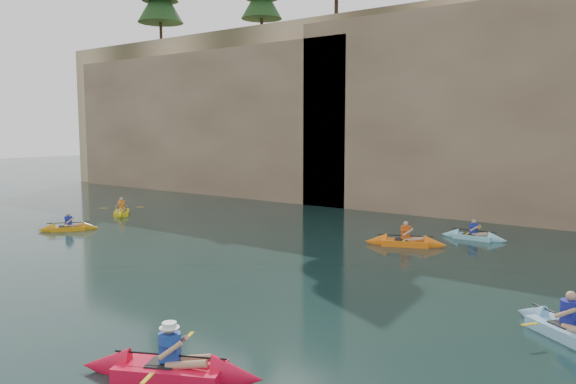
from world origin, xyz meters
The scene contains 12 objects.
ground centered at (0.00, 0.00, 0.00)m, with size 160.00×160.00×0.00m, color black.
cliff centered at (0.00, 30.00, 6.00)m, with size 70.00×16.00×12.00m, color tan.
cliff_slab_west centered at (-20.00, 22.60, 5.28)m, with size 26.00×2.40×10.56m, color #9A7D5D.
cliff_slab_center centered at (2.00, 22.60, 5.70)m, with size 24.00×2.40×11.40m, color #9A7D5D.
sea_cave_west centered at (-18.00, 21.95, 2.00)m, with size 4.50×1.00×4.00m, color black.
sea_cave_center centered at (-4.00, 21.95, 1.60)m, with size 3.50×1.00×3.20m, color black.
main_kayaker centered at (2.24, -0.14, 0.18)m, with size 3.63×2.38×1.36m.
kayaker_orange centered at (0.53, 13.77, 0.15)m, with size 3.33×2.32×1.25m.
kayaker_ltblue_near centered at (7.88, 6.71, 0.17)m, with size 3.23×2.65×1.35m.
kayaker_yellow centered at (-15.54, 11.96, 0.15)m, with size 2.70×2.44×1.20m.
kayaker_ltblue_mid centered at (2.27, 16.80, 0.13)m, with size 2.82×2.13×1.06m.
kayaker_extra_west centered at (-13.50, 7.48, 0.13)m, with size 2.18×2.50×1.06m.
Camera 1 is at (10.17, -6.95, 4.73)m, focal length 35.00 mm.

